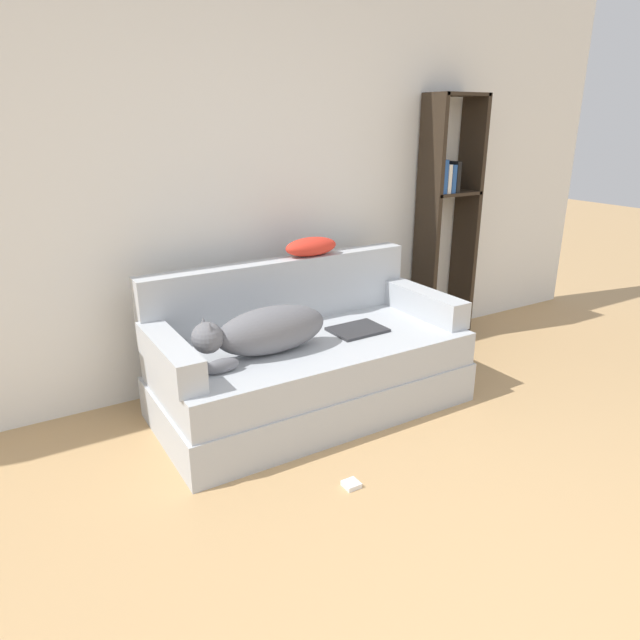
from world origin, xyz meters
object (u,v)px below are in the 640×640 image
(couch, at_px, (312,375))
(bookshelf, at_px, (448,208))
(dog, at_px, (265,331))
(power_adapter, at_px, (351,484))
(laptop, at_px, (358,330))
(throw_pillow, at_px, (311,247))

(couch, relative_size, bookshelf, 0.99)
(dog, relative_size, power_adapter, 10.23)
(bookshelf, bearing_deg, couch, -160.94)
(power_adapter, bearing_deg, laptop, 53.78)
(couch, bearing_deg, power_adapter, -107.29)
(dog, distance_m, laptop, 0.66)
(bookshelf, xyz_separation_m, power_adapter, (-1.78, -1.32, -1.04))
(throw_pillow, distance_m, bookshelf, 1.33)
(couch, xyz_separation_m, laptop, (0.31, -0.03, 0.24))
(dog, xyz_separation_m, throw_pillow, (0.56, 0.44, 0.33))
(throw_pillow, relative_size, bookshelf, 0.19)
(couch, xyz_separation_m, dog, (-0.34, -0.06, 0.37))
(couch, xyz_separation_m, throw_pillow, (0.22, 0.38, 0.70))
(dog, height_order, power_adapter, dog)
(laptop, xyz_separation_m, power_adapter, (-0.56, -0.76, -0.46))
(dog, bearing_deg, power_adapter, -83.08)
(laptop, height_order, bookshelf, bookshelf)
(power_adapter, bearing_deg, couch, 72.71)
(couch, relative_size, power_adapter, 24.21)
(dog, bearing_deg, bookshelf, 17.49)
(laptop, distance_m, throw_pillow, 0.62)
(laptop, bearing_deg, couch, 173.34)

